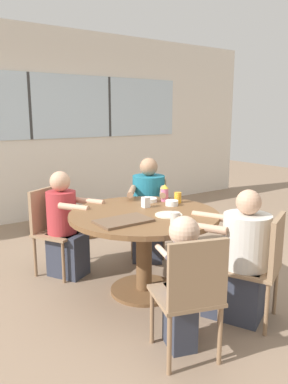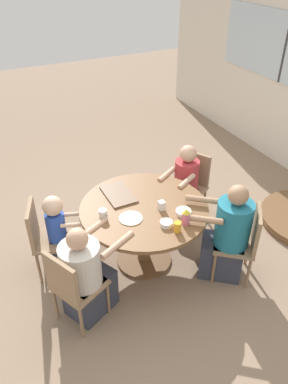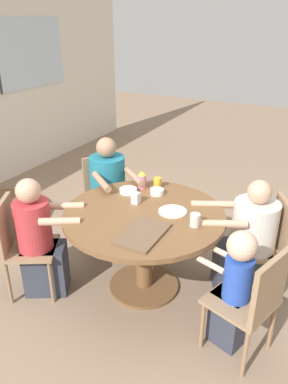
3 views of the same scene
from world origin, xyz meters
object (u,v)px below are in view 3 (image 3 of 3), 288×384
(coffee_mug, at_px, (195,220))
(bowl_cereal, at_px, (128,191))
(person_woman_green_shirt, at_px, (40,243))
(chair_for_toddler, at_px, (254,298))
(juice_glass, at_px, (157,183))
(bowl_white_shallow, at_px, (157,192))
(chair_for_man_teal_shirt, at_px, (104,190))
(milk_carton_small, at_px, (136,198))
(chair_for_man_blue_shirt, at_px, (269,240))
(person_man_teal_shirt, at_px, (110,198))
(person_toddler, at_px, (233,291))
(chair_for_woman_green_shirt, at_px, (19,240))
(person_man_blue_shirt, at_px, (247,245))
(sippy_cup, at_px, (142,179))

(coffee_mug, height_order, bowl_cereal, coffee_mug)
(person_woman_green_shirt, bearing_deg, chair_for_toddler, 63.92)
(juice_glass, bearing_deg, bowl_white_shallow, -155.56)
(chair_for_man_teal_shirt, bearing_deg, bowl_white_shallow, 107.86)
(chair_for_man_teal_shirt, distance_m, milk_carton_small, 0.89)
(chair_for_man_teal_shirt, relative_size, person_woman_green_shirt, 0.82)
(person_woman_green_shirt, height_order, bowl_cereal, person_woman_green_shirt)
(bowl_white_shallow, distance_m, bowl_cereal, 0.26)
(chair_for_toddler, distance_m, milk_carton_small, 1.22)
(milk_carton_small, xyz_separation_m, bowl_cereal, (0.15, 0.16, -0.03))
(chair_for_man_blue_shirt, bearing_deg, person_man_teal_shirt, 61.29)
(chair_for_man_blue_shirt, distance_m, chair_for_man_teal_shirt, 1.73)
(chair_for_man_teal_shirt, bearing_deg, chair_for_man_blue_shirt, 121.97)
(chair_for_man_teal_shirt, relative_size, chair_for_toddler, 1.00)
(juice_glass, bearing_deg, milk_carton_small, 175.61)
(person_toddler, bearing_deg, chair_for_toddler, -90.00)
(chair_for_man_teal_shirt, relative_size, person_toddler, 0.90)
(chair_for_man_teal_shirt, bearing_deg, person_man_teal_shirt, 90.00)
(person_woman_green_shirt, distance_m, juice_glass, 1.14)
(chair_for_woman_green_shirt, bearing_deg, bowl_cereal, 113.00)
(person_man_teal_shirt, distance_m, coffee_mug, 1.26)
(juice_glass, bearing_deg, person_man_teal_shirt, 84.34)
(person_man_blue_shirt, xyz_separation_m, person_man_teal_shirt, (0.16, 1.43, 0.04))
(person_woman_green_shirt, bearing_deg, chair_for_woman_green_shirt, -90.00)
(coffee_mug, bearing_deg, person_woman_green_shirt, 109.42)
(juice_glass, relative_size, bowl_cereal, 0.67)
(person_toddler, bearing_deg, person_man_teal_shirt, 80.10)
(bowl_cereal, bearing_deg, person_man_blue_shirt, -84.63)
(chair_for_woman_green_shirt, xyz_separation_m, person_man_blue_shirt, (0.87, -1.65, -0.06))
(person_man_blue_shirt, distance_m, person_toddler, 0.64)
(chair_for_man_teal_shirt, bearing_deg, sippy_cup, 106.77)
(person_woman_green_shirt, xyz_separation_m, sippy_cup, (0.83, -0.51, 0.35))
(juice_glass, distance_m, milk_carton_small, 0.36)
(milk_carton_small, bearing_deg, coffee_mug, -101.98)
(person_man_teal_shirt, xyz_separation_m, milk_carton_small, (-0.41, -0.53, 0.30))
(coffee_mug, bearing_deg, bowl_white_shallow, 53.50)
(person_woman_green_shirt, height_order, person_man_teal_shirt, person_man_teal_shirt)
(person_toddler, bearing_deg, milk_carton_small, 86.36)
(sippy_cup, bearing_deg, chair_for_woman_green_shirt, 144.29)
(coffee_mug, xyz_separation_m, sippy_cup, (0.41, 0.66, 0.04))
(person_toddler, relative_size, juice_glass, 9.24)
(coffee_mug, xyz_separation_m, juice_glass, (0.48, 0.54, 0.00))
(chair_for_toddler, distance_m, juice_glass, 1.36)
(juice_glass, relative_size, bowl_white_shallow, 0.85)
(bowl_cereal, bearing_deg, person_toddler, -115.65)
(sippy_cup, bearing_deg, person_woman_green_shirt, 148.39)
(chair_for_woman_green_shirt, bearing_deg, person_toddler, 68.21)
(chair_for_man_blue_shirt, bearing_deg, juice_glass, 62.75)
(chair_for_man_teal_shirt, xyz_separation_m, bowl_cereal, (-0.36, -0.50, 0.25))
(person_woman_green_shirt, xyz_separation_m, bowl_white_shallow, (0.77, -0.69, 0.29))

